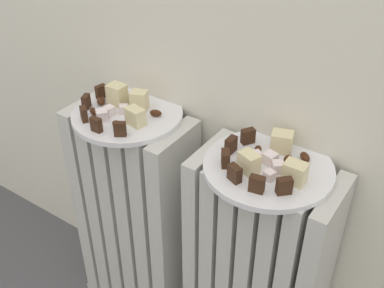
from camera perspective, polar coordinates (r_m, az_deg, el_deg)
name	(u,v)px	position (r m, az deg, el deg)	size (l,w,h in m)	color
radiator_left	(137,220)	(1.33, -6.67, -9.11)	(0.32, 0.17, 0.66)	silver
radiator_right	(255,280)	(1.19, 7.67, -15.99)	(0.32, 0.17, 0.66)	silver
plate_left	(127,114)	(1.12, -7.82, 3.58)	(0.26, 0.26, 0.01)	white
plate_right	(268,167)	(0.95, 9.22, -2.83)	(0.26, 0.26, 0.01)	white
dark_cake_slice_left_0	(101,92)	(1.18, -10.97, 6.24)	(0.03, 0.01, 0.03)	#382114
dark_cake_slice_left_1	(86,102)	(1.14, -12.69, 5.01)	(0.03, 0.01, 0.03)	#382114
dark_cake_slice_left_2	(84,114)	(1.09, -12.96, 3.55)	(0.03, 0.01, 0.03)	#382114
dark_cake_slice_left_3	(96,125)	(1.05, -11.52, 2.31)	(0.03, 0.01, 0.03)	#382114
dark_cake_slice_left_4	(120,129)	(1.02, -8.72, 1.80)	(0.03, 0.01, 0.03)	#382114
marble_cake_slice_left_0	(117,95)	(1.14, -9.05, 5.92)	(0.04, 0.04, 0.05)	beige
marble_cake_slice_left_1	(135,117)	(1.06, -6.87, 3.32)	(0.04, 0.03, 0.04)	beige
marble_cake_slice_left_2	(139,100)	(1.11, -6.38, 5.27)	(0.04, 0.03, 0.05)	beige
turkish_delight_left_0	(124,109)	(1.11, -8.26, 4.20)	(0.02, 0.02, 0.02)	white
turkish_delight_left_1	(137,97)	(1.15, -6.68, 5.64)	(0.02, 0.02, 0.02)	white
turkish_delight_left_2	(109,111)	(1.11, -9.99, 3.97)	(0.02, 0.02, 0.02)	white
turkish_delight_left_3	(102,115)	(1.09, -10.84, 3.43)	(0.02, 0.02, 0.02)	white
medjool_date_left_0	(94,111)	(1.12, -11.84, 3.88)	(0.03, 0.01, 0.02)	#3D1E0F
medjool_date_left_1	(156,113)	(1.09, -4.42, 3.76)	(0.03, 0.02, 0.02)	#3D1E0F
medjool_date_left_2	(101,101)	(1.16, -10.96, 5.17)	(0.03, 0.02, 0.02)	#3D1E0F
medjool_date_left_3	(117,124)	(1.06, -9.05, 2.39)	(0.03, 0.02, 0.01)	#3D1E0F
dark_cake_slice_right_0	(248,136)	(1.00, 6.80, 0.95)	(0.03, 0.02, 0.03)	#382114
dark_cake_slice_right_1	(231,145)	(0.97, 4.75, -0.09)	(0.03, 0.02, 0.03)	#382114
dark_cake_slice_right_2	(225,158)	(0.93, 4.08, -1.76)	(0.03, 0.02, 0.03)	#382114
dark_cake_slice_right_3	(235,173)	(0.89, 5.18, -3.57)	(0.03, 0.02, 0.03)	#382114
dark_cake_slice_right_4	(257,184)	(0.87, 7.85, -4.83)	(0.03, 0.02, 0.03)	#382114
dark_cake_slice_right_5	(284,186)	(0.87, 11.11, -5.01)	(0.03, 0.02, 0.03)	#382114
marble_cake_slice_right_0	(249,163)	(0.91, 6.91, -2.25)	(0.04, 0.03, 0.04)	beige
marble_cake_slice_right_1	(282,142)	(0.98, 10.82, 0.26)	(0.04, 0.04, 0.04)	beige
marble_cake_slice_right_2	(295,173)	(0.90, 12.35, -3.42)	(0.04, 0.03, 0.04)	beige
turkish_delight_right_0	(270,159)	(0.94, 9.44, -1.76)	(0.02, 0.02, 0.02)	white
turkish_delight_right_1	(278,167)	(0.93, 10.36, -2.78)	(0.02, 0.02, 0.02)	white
turkish_delight_right_2	(269,175)	(0.91, 9.35, -3.78)	(0.02, 0.02, 0.02)	white
turkish_delight_right_3	(256,156)	(0.95, 7.77, -1.43)	(0.02, 0.02, 0.02)	white
medjool_date_right_0	(288,159)	(0.96, 11.57, -1.85)	(0.03, 0.02, 0.01)	#3D1E0F
medjool_date_right_1	(258,150)	(0.97, 7.99, -0.67)	(0.02, 0.01, 0.02)	#3D1E0F
medjool_date_right_2	(305,157)	(0.97, 13.51, -1.54)	(0.03, 0.02, 0.02)	#3D1E0F
fork	(298,174)	(0.93, 12.73, -3.56)	(0.03, 0.11, 0.00)	#B7B7BC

